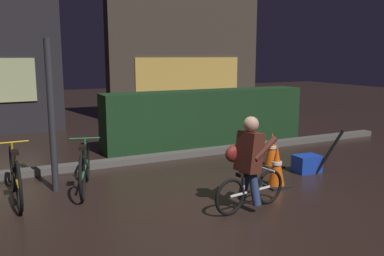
{
  "coord_description": "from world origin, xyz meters",
  "views": [
    {
      "loc": [
        -2.53,
        -4.95,
        2.01
      ],
      "look_at": [
        0.2,
        0.6,
        0.9
      ],
      "focal_mm": 37.87,
      "sensor_mm": 36.0,
      "label": 1
    }
  ],
  "objects_px": {
    "parked_bike_center_left": "(85,168)",
    "blue_crate": "(307,164)",
    "traffic_cone_near": "(277,167)",
    "cyclist": "(248,163)",
    "traffic_cone_far": "(272,150)",
    "street_post": "(51,117)",
    "closed_umbrella": "(329,152)",
    "parked_bike_left_mid": "(15,175)"
  },
  "relations": [
    {
      "from": "parked_bike_left_mid",
      "to": "traffic_cone_far",
      "type": "bearing_deg",
      "value": -93.48
    },
    {
      "from": "traffic_cone_near",
      "to": "closed_umbrella",
      "type": "relative_size",
      "value": 0.77
    },
    {
      "from": "parked_bike_left_mid",
      "to": "cyclist",
      "type": "xyz_separation_m",
      "value": [
        2.73,
        -1.72,
        0.27
      ]
    },
    {
      "from": "parked_bike_center_left",
      "to": "traffic_cone_near",
      "type": "bearing_deg",
      "value": -97.61
    },
    {
      "from": "parked_bike_left_mid",
      "to": "closed_umbrella",
      "type": "distance_m",
      "value": 4.99
    },
    {
      "from": "parked_bike_center_left",
      "to": "traffic_cone_far",
      "type": "distance_m",
      "value": 3.35
    },
    {
      "from": "cyclist",
      "to": "street_post",
      "type": "bearing_deg",
      "value": 129.81
    },
    {
      "from": "traffic_cone_near",
      "to": "cyclist",
      "type": "xyz_separation_m",
      "value": [
        -0.93,
        -0.59,
        0.31
      ]
    },
    {
      "from": "parked_bike_center_left",
      "to": "closed_umbrella",
      "type": "bearing_deg",
      "value": -88.76
    },
    {
      "from": "traffic_cone_near",
      "to": "traffic_cone_far",
      "type": "relative_size",
      "value": 1.04
    },
    {
      "from": "street_post",
      "to": "cyclist",
      "type": "height_order",
      "value": "street_post"
    },
    {
      "from": "street_post",
      "to": "parked_bike_left_mid",
      "type": "distance_m",
      "value": 0.96
    },
    {
      "from": "cyclist",
      "to": "traffic_cone_far",
      "type": "bearing_deg",
      "value": 35.57
    },
    {
      "from": "street_post",
      "to": "blue_crate",
      "type": "bearing_deg",
      "value": -12.43
    },
    {
      "from": "street_post",
      "to": "traffic_cone_far",
      "type": "xyz_separation_m",
      "value": [
        3.76,
        -0.32,
        -0.82
      ]
    },
    {
      "from": "traffic_cone_far",
      "to": "closed_umbrella",
      "type": "distance_m",
      "value": 1.01
    },
    {
      "from": "parked_bike_center_left",
      "to": "closed_umbrella",
      "type": "height_order",
      "value": "closed_umbrella"
    },
    {
      "from": "parked_bike_left_mid",
      "to": "closed_umbrella",
      "type": "relative_size",
      "value": 2.02
    },
    {
      "from": "traffic_cone_near",
      "to": "closed_umbrella",
      "type": "distance_m",
      "value": 1.24
    },
    {
      "from": "parked_bike_left_mid",
      "to": "traffic_cone_far",
      "type": "distance_m",
      "value": 4.31
    },
    {
      "from": "street_post",
      "to": "blue_crate",
      "type": "xyz_separation_m",
      "value": [
        4.08,
        -0.9,
        -0.98
      ]
    },
    {
      "from": "closed_umbrella",
      "to": "parked_bike_center_left",
      "type": "bearing_deg",
      "value": -165.72
    },
    {
      "from": "parked_bike_left_mid",
      "to": "parked_bike_center_left",
      "type": "bearing_deg",
      "value": -89.7
    },
    {
      "from": "parked_bike_center_left",
      "to": "blue_crate",
      "type": "distance_m",
      "value": 3.75
    },
    {
      "from": "street_post",
      "to": "parked_bike_left_mid",
      "type": "height_order",
      "value": "street_post"
    },
    {
      "from": "street_post",
      "to": "traffic_cone_far",
      "type": "height_order",
      "value": "street_post"
    },
    {
      "from": "traffic_cone_near",
      "to": "street_post",
      "type": "bearing_deg",
      "value": 157.32
    },
    {
      "from": "traffic_cone_far",
      "to": "cyclist",
      "type": "distance_m",
      "value": 2.25
    },
    {
      "from": "traffic_cone_near",
      "to": "cyclist",
      "type": "distance_m",
      "value": 1.15
    },
    {
      "from": "parked_bike_left_mid",
      "to": "traffic_cone_near",
      "type": "bearing_deg",
      "value": -108.58
    },
    {
      "from": "cyclist",
      "to": "closed_umbrella",
      "type": "relative_size",
      "value": 1.47
    },
    {
      "from": "traffic_cone_near",
      "to": "blue_crate",
      "type": "distance_m",
      "value": 1.07
    },
    {
      "from": "street_post",
      "to": "closed_umbrella",
      "type": "height_order",
      "value": "street_post"
    },
    {
      "from": "parked_bike_left_mid",
      "to": "street_post",
      "type": "bearing_deg",
      "value": -73.97
    },
    {
      "from": "parked_bike_center_left",
      "to": "cyclist",
      "type": "relative_size",
      "value": 1.27
    },
    {
      "from": "traffic_cone_near",
      "to": "parked_bike_center_left",
      "type": "bearing_deg",
      "value": 156.8
    },
    {
      "from": "parked_bike_center_left",
      "to": "closed_umbrella",
      "type": "xyz_separation_m",
      "value": [
        3.93,
        -1.01,
        0.04
      ]
    },
    {
      "from": "traffic_cone_near",
      "to": "blue_crate",
      "type": "relative_size",
      "value": 1.5
    },
    {
      "from": "blue_crate",
      "to": "cyclist",
      "type": "height_order",
      "value": "cyclist"
    },
    {
      "from": "parked_bike_left_mid",
      "to": "blue_crate",
      "type": "height_order",
      "value": "parked_bike_left_mid"
    },
    {
      "from": "blue_crate",
      "to": "closed_umbrella",
      "type": "xyz_separation_m",
      "value": [
        0.26,
        -0.25,
        0.24
      ]
    },
    {
      "from": "traffic_cone_far",
      "to": "closed_umbrella",
      "type": "bearing_deg",
      "value": -54.72
    }
  ]
}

